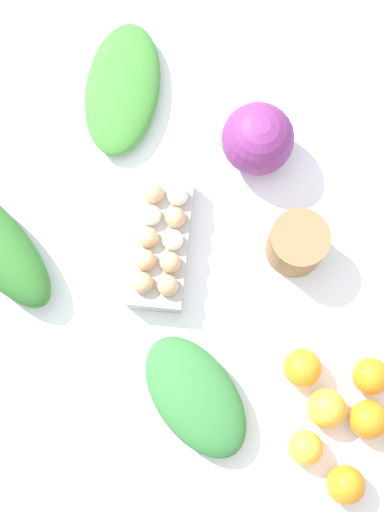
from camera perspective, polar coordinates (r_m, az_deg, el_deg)
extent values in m
plane|color=#B2A899|center=(2.29, 0.00, -4.35)|extent=(8.00, 8.00, 0.00)
cube|color=silver|center=(1.54, 0.00, -0.28)|extent=(1.37, 1.02, 0.03)
cylinder|color=brown|center=(2.19, -3.57, 17.25)|extent=(0.06, 0.06, 0.75)
sphere|color=#7A2D75|center=(1.53, 5.28, 9.31)|extent=(0.16, 0.16, 0.16)
cube|color=#A8A8A3|center=(1.51, -2.47, 1.00)|extent=(0.26, 0.29, 0.06)
sphere|color=tan|center=(1.49, -3.11, 5.03)|extent=(0.04, 0.04, 0.04)
sphere|color=white|center=(1.48, -3.32, 3.27)|extent=(0.04, 0.04, 0.04)
sphere|color=tan|center=(1.47, -3.53, 1.49)|extent=(0.04, 0.04, 0.04)
sphere|color=tan|center=(1.46, -3.74, -0.33)|extent=(0.04, 0.04, 0.04)
sphere|color=tan|center=(1.45, -3.96, -2.17)|extent=(0.04, 0.04, 0.04)
sphere|color=white|center=(1.49, -1.16, 4.85)|extent=(0.04, 0.04, 0.04)
sphere|color=tan|center=(1.47, -1.35, 3.09)|extent=(0.04, 0.04, 0.04)
sphere|color=white|center=(1.46, -1.55, 1.30)|extent=(0.04, 0.04, 0.04)
sphere|color=tan|center=(1.45, -1.75, -0.53)|extent=(0.04, 0.04, 0.04)
sphere|color=tan|center=(1.44, -1.95, -2.37)|extent=(0.04, 0.04, 0.04)
cylinder|color=olive|center=(1.49, 8.40, 0.99)|extent=(0.12, 0.12, 0.11)
ellipsoid|color=#337538|center=(1.45, 0.27, -11.17)|extent=(0.30, 0.20, 0.08)
ellipsoid|color=#3D8433|center=(1.63, -5.57, 13.18)|extent=(0.33, 0.35, 0.06)
sphere|color=orange|center=(1.47, 8.82, -8.82)|extent=(0.08, 0.08, 0.08)
sphere|color=#F9A833|center=(1.48, 9.07, -14.93)|extent=(0.07, 0.07, 0.07)
sphere|color=orange|center=(1.49, 12.19, -17.45)|extent=(0.08, 0.08, 0.08)
sphere|color=orange|center=(1.49, 13.94, -12.57)|extent=(0.08, 0.08, 0.08)
sphere|color=orange|center=(1.50, 14.13, -9.30)|extent=(0.08, 0.08, 0.08)
sphere|color=#F9A833|center=(1.48, 10.70, -11.90)|extent=(0.08, 0.08, 0.08)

